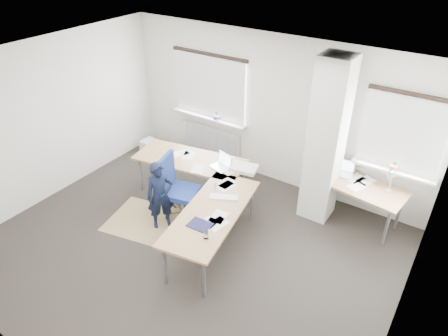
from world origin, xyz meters
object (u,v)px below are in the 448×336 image
Objects in this scene: desk_main at (203,185)px; desk_side at (361,188)px; person at (160,196)px; task_chair at (181,201)px.

desk_side is (2.17, 1.35, -0.01)m from desk_main.
desk_side is 3.25m from person.
desk_main is 2.41× the size of task_chair.
person is (-0.47, -0.54, -0.09)m from desk_main.
task_chair is at bearing -140.88° from desk_side.
person is (-0.11, -0.36, 0.27)m from task_chair.
desk_main is at bearing -1.40° from person.
desk_side reaches higher than desk_main.
desk_main is at bearing -140.17° from desk_side.
person reaches higher than task_chair.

